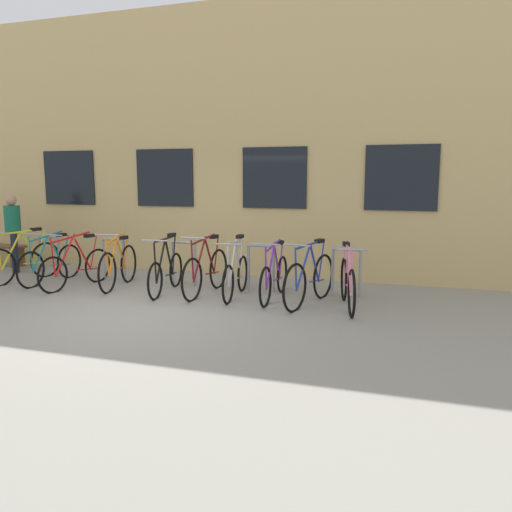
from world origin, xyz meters
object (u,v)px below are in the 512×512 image
object	(u,v)px
bicycle_black	(166,272)
bicycle_pink	(348,283)
bicycle_blue	(310,279)
person_by_bench	(13,228)
bicycle_orange	(118,266)
bicycle_teal	(51,263)
bicycle_red	(76,267)
bicycle_maroon	(206,271)
bicycle_silver	(236,275)
bicycle_purple	(274,277)
bicycle_yellow	(23,261)

from	to	relation	value
bicycle_black	bicycle_pink	size ratio (longest dim) A/B	0.98
bicycle_blue	person_by_bench	xyz separation A→B (m)	(-6.57, 0.83, 0.54)
bicycle_orange	bicycle_teal	distance (m)	1.47
bicycle_red	bicycle_orange	xyz separation A→B (m)	(0.74, 0.23, 0.02)
bicycle_pink	bicycle_teal	world-z (taller)	bicycle_teal
bicycle_pink	bicycle_blue	world-z (taller)	bicycle_blue
bicycle_black	bicycle_red	bearing A→B (deg)	-176.91
bicycle_pink	bicycle_teal	distance (m)	5.68
bicycle_maroon	bicycle_pink	distance (m)	2.46
bicycle_blue	person_by_bench	distance (m)	6.64
bicycle_red	bicycle_blue	distance (m)	4.35
bicycle_silver	bicycle_purple	world-z (taller)	bicycle_silver
bicycle_pink	bicycle_red	bearing A→B (deg)	-179.68
bicycle_yellow	bicycle_blue	bearing A→B (deg)	-0.70
bicycle_red	bicycle_purple	distance (m)	3.72
bicycle_silver	bicycle_purple	bearing A→B (deg)	4.86
bicycle_black	bicycle_orange	bearing A→B (deg)	172.80
bicycle_maroon	bicycle_yellow	xyz separation A→B (m)	(-3.80, -0.09, -0.00)
bicycle_yellow	bicycle_maroon	bearing A→B (deg)	1.33
bicycle_maroon	bicycle_black	distance (m)	0.72
bicycle_purple	bicycle_orange	bearing A→B (deg)	-179.90
bicycle_purple	bicycle_blue	bearing A→B (deg)	-16.04
bicycle_blue	bicycle_orange	bearing A→B (deg)	177.17
bicycle_maroon	bicycle_black	size ratio (longest dim) A/B	1.07
bicycle_maroon	bicycle_yellow	size ratio (longest dim) A/B	1.03
bicycle_yellow	bicycle_pink	size ratio (longest dim) A/B	1.02
bicycle_maroon	bicycle_orange	xyz separation A→B (m)	(-1.75, 0.02, -0.00)
bicycle_black	person_by_bench	bearing A→B (deg)	168.96
bicycle_black	bicycle_pink	xyz separation A→B (m)	(3.16, -0.07, 0.02)
bicycle_silver	bicycle_orange	world-z (taller)	bicycle_orange
bicycle_orange	bicycle_teal	xyz separation A→B (m)	(-1.47, -0.04, -0.01)
bicycle_red	bicycle_silver	distance (m)	3.06
bicycle_yellow	bicycle_purple	distance (m)	5.02
bicycle_yellow	bicycle_orange	world-z (taller)	bicycle_orange
bicycle_pink	bicycle_teal	bearing A→B (deg)	178.35
bicycle_black	bicycle_blue	bearing A→B (deg)	-1.04
bicycle_pink	bicycle_silver	xyz separation A→B (m)	(-1.89, 0.15, -0.02)
bicycle_maroon	bicycle_silver	bearing A→B (deg)	-3.14
bicycle_red	person_by_bench	xyz separation A→B (m)	(-2.22, 0.88, 0.57)
bicycle_silver	person_by_bench	distance (m)	5.35
bicycle_maroon	bicycle_teal	distance (m)	3.22
bicycle_yellow	person_by_bench	size ratio (longest dim) A/B	1.06
bicycle_maroon	person_by_bench	xyz separation A→B (m)	(-4.71, 0.67, 0.54)
bicycle_blue	person_by_bench	bearing A→B (deg)	172.81
bicycle_black	bicycle_yellow	bearing A→B (deg)	179.58
bicycle_teal	bicycle_blue	bearing A→B (deg)	-1.60
bicycle_red	person_by_bench	bearing A→B (deg)	158.41
bicycle_red	bicycle_silver	world-z (taller)	bicycle_red
bicycle_pink	bicycle_purple	world-z (taller)	bicycle_purple
bicycle_black	bicycle_pink	world-z (taller)	bicycle_black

